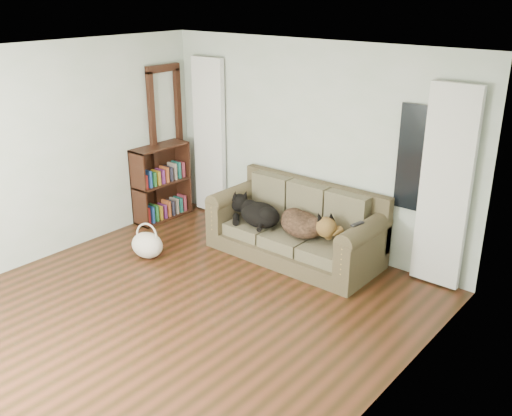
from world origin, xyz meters
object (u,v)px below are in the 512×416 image
Objects in this scene: sofa at (295,223)px; dog_shepherd at (304,225)px; dog_black_lab at (257,214)px; bookshelf at (162,185)px; tote_bag at (147,245)px.

sofa reaches higher than dog_shepherd.
sofa is at bearing 14.58° from dog_shepherd.
sofa is 0.52m from dog_black_lab.
bookshelf reaches higher than sofa.
bookshelf is (-2.24, -0.17, 0.05)m from sofa.
dog_black_lab is 0.60× the size of bookshelf.
bookshelf is (-0.84, 1.01, 0.34)m from tote_bag.
sofa is at bearing 39.98° from tote_bag.
dog_shepherd reaches higher than dog_black_lab.
tote_bag is at bearing -140.02° from sofa.
tote_bag is (-0.90, -1.07, -0.32)m from dog_black_lab.
sofa is 4.86× the size of tote_bag.
sofa is 1.86m from tote_bag.
dog_shepherd is 0.63× the size of bookshelf.
tote_bag is at bearing -105.34° from dog_black_lab.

